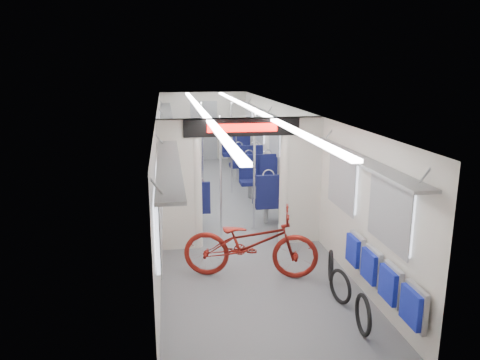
{
  "coord_description": "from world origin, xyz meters",
  "views": [
    {
      "loc": [
        -1.29,
        -9.93,
        3.19
      ],
      "look_at": [
        0.06,
        -1.48,
        1.07
      ],
      "focal_mm": 35.0,
      "sensor_mm": 36.0,
      "label": 1
    }
  ],
  "objects": [
    {
      "name": "stanchion_near_right",
      "position": [
        0.39,
        -1.16,
        1.15
      ],
      "size": [
        0.05,
        0.05,
        2.3
      ],
      "primitive_type": "cylinder",
      "color": "silver",
      "rests_on": "ground"
    },
    {
      "name": "bike_hoop_a",
      "position": [
        0.98,
        -5.15,
        0.23
      ],
      "size": [
        0.1,
        0.52,
        0.52
      ],
      "primitive_type": "torus",
      "rotation": [
        1.57,
        0.0,
        1.48
      ],
      "color": "black",
      "rests_on": "ground"
    },
    {
      "name": "seat_bay_near_right",
      "position": [
        0.93,
        0.03,
        0.57
      ],
      "size": [
        0.96,
        2.3,
        1.17
      ],
      "color": "#0D103B",
      "rests_on": "ground"
    },
    {
      "name": "stanchion_near_left",
      "position": [
        -0.31,
        -1.51,
        1.15
      ],
      "size": [
        0.04,
        0.04,
        2.3
      ],
      "primitive_type": "cylinder",
      "color": "silver",
      "rests_on": "ground"
    },
    {
      "name": "bike_hoop_c",
      "position": [
        1.1,
        -3.68,
        0.21
      ],
      "size": [
        0.18,
        0.47,
        0.48
      ],
      "primitive_type": "torus",
      "rotation": [
        1.57,
        0.0,
        1.29
      ],
      "color": "black",
      "rests_on": "ground"
    },
    {
      "name": "flip_bench",
      "position": [
        1.35,
        -4.78,
        0.58
      ],
      "size": [
        0.12,
        2.08,
        0.48
      ],
      "color": "gray",
      "rests_on": "carriage"
    },
    {
      "name": "seat_bay_near_left",
      "position": [
        -0.93,
        -0.19,
        0.54
      ],
      "size": [
        0.91,
        2.06,
        1.1
      ],
      "color": "#0D103B",
      "rests_on": "ground"
    },
    {
      "name": "stanchion_far_left",
      "position": [
        -0.4,
        1.66,
        1.15
      ],
      "size": [
        0.05,
        0.05,
        2.3
      ],
      "primitive_type": "cylinder",
      "color": "silver",
      "rests_on": "ground"
    },
    {
      "name": "bike_hoop_b",
      "position": [
        0.99,
        -4.37,
        0.22
      ],
      "size": [
        0.17,
        0.48,
        0.49
      ],
      "primitive_type": "torus",
      "rotation": [
        1.57,
        0.0,
        1.81
      ],
      "color": "black",
      "rests_on": "ground"
    },
    {
      "name": "bicycle",
      "position": [
        -0.07,
        -3.35,
        0.54
      ],
      "size": [
        2.18,
        1.18,
        1.09
      ],
      "primitive_type": "imported",
      "rotation": [
        0.0,
        0.0,
        1.34
      ],
      "color": "maroon",
      "rests_on": "ground"
    },
    {
      "name": "stanchion_far_right",
      "position": [
        0.32,
        1.5,
        1.15
      ],
      "size": [
        0.05,
        0.05,
        2.3
      ],
      "primitive_type": "cylinder",
      "color": "silver",
      "rests_on": "ground"
    },
    {
      "name": "carriage",
      "position": [
        0.0,
        -0.27,
        1.5
      ],
      "size": [
        12.0,
        12.02,
        2.31
      ],
      "color": "#515456",
      "rests_on": "ground"
    },
    {
      "name": "seat_bay_far_right",
      "position": [
        0.93,
        3.79,
        0.55
      ],
      "size": [
        0.92,
        2.1,
        1.11
      ],
      "color": "#0D103B",
      "rests_on": "ground"
    },
    {
      "name": "seat_bay_far_left",
      "position": [
        -0.93,
        3.63,
        0.57
      ],
      "size": [
        0.96,
        2.31,
        1.17
      ],
      "color": "#0D103B",
      "rests_on": "ground"
    }
  ]
}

